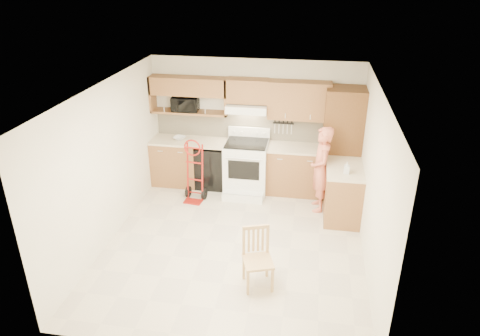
% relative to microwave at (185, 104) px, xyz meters
% --- Properties ---
extents(floor, '(4.00, 4.50, 0.02)m').
position_rel_microwave_xyz_m(floor, '(1.33, -2.08, -1.64)').
color(floor, '#BFB39E').
rests_on(floor, ground).
extents(ceiling, '(4.00, 4.50, 0.02)m').
position_rel_microwave_xyz_m(ceiling, '(1.33, -2.08, 0.88)').
color(ceiling, white).
rests_on(ceiling, ground).
extents(wall_back, '(4.00, 0.02, 2.50)m').
position_rel_microwave_xyz_m(wall_back, '(1.33, 0.17, -0.38)').
color(wall_back, beige).
rests_on(wall_back, ground).
extents(wall_front, '(4.00, 0.02, 2.50)m').
position_rel_microwave_xyz_m(wall_front, '(1.33, -4.34, -0.38)').
color(wall_front, beige).
rests_on(wall_front, ground).
extents(wall_left, '(0.02, 4.50, 2.50)m').
position_rel_microwave_xyz_m(wall_left, '(-0.68, -2.08, -0.38)').
color(wall_left, beige).
rests_on(wall_left, ground).
extents(wall_right, '(0.02, 4.50, 2.50)m').
position_rel_microwave_xyz_m(wall_right, '(3.34, -2.08, -0.38)').
color(wall_right, beige).
rests_on(wall_right, ground).
extents(backsplash, '(3.92, 0.03, 0.55)m').
position_rel_microwave_xyz_m(backsplash, '(1.33, 0.15, -0.43)').
color(backsplash, beige).
rests_on(backsplash, wall_back).
extents(lower_cab_left, '(0.90, 0.60, 0.90)m').
position_rel_microwave_xyz_m(lower_cab_left, '(-0.22, -0.14, -1.18)').
color(lower_cab_left, brown).
rests_on(lower_cab_left, ground).
extents(dishwasher, '(0.60, 0.60, 0.85)m').
position_rel_microwave_xyz_m(dishwasher, '(0.53, -0.14, -1.21)').
color(dishwasher, black).
rests_on(dishwasher, ground).
extents(lower_cab_right, '(1.14, 0.60, 0.90)m').
position_rel_microwave_xyz_m(lower_cab_right, '(2.16, -0.14, -1.18)').
color(lower_cab_right, brown).
rests_on(lower_cab_right, ground).
extents(countertop_left, '(1.50, 0.63, 0.04)m').
position_rel_microwave_xyz_m(countertop_left, '(0.08, -0.13, -0.71)').
color(countertop_left, beige).
rests_on(countertop_left, lower_cab_left).
extents(countertop_right, '(1.14, 0.63, 0.04)m').
position_rel_microwave_xyz_m(countertop_right, '(2.16, -0.13, -0.71)').
color(countertop_right, beige).
rests_on(countertop_right, lower_cab_right).
extents(cab_return_right, '(0.60, 1.00, 0.90)m').
position_rel_microwave_xyz_m(cab_return_right, '(3.03, -0.94, -1.18)').
color(cab_return_right, brown).
rests_on(cab_return_right, ground).
extents(countertop_return, '(0.63, 1.00, 0.04)m').
position_rel_microwave_xyz_m(countertop_return, '(3.03, -0.94, -0.71)').
color(countertop_return, beige).
rests_on(countertop_return, cab_return_right).
extents(pantry_tall, '(0.70, 0.60, 2.10)m').
position_rel_microwave_xyz_m(pantry_tall, '(2.98, -0.14, -0.58)').
color(pantry_tall, '#512D13').
rests_on(pantry_tall, ground).
extents(upper_cab_left, '(1.50, 0.33, 0.34)m').
position_rel_microwave_xyz_m(upper_cab_left, '(0.08, 0.00, 0.35)').
color(upper_cab_left, brown).
rests_on(upper_cab_left, wall_back).
extents(upper_shelf_mw, '(1.50, 0.33, 0.04)m').
position_rel_microwave_xyz_m(upper_shelf_mw, '(0.08, 0.00, -0.16)').
color(upper_shelf_mw, brown).
rests_on(upper_shelf_mw, wall_back).
extents(upper_cab_center, '(0.76, 0.33, 0.44)m').
position_rel_microwave_xyz_m(upper_cab_center, '(1.21, 0.00, 0.31)').
color(upper_cab_center, brown).
rests_on(upper_cab_center, wall_back).
extents(upper_cab_right, '(1.14, 0.33, 0.70)m').
position_rel_microwave_xyz_m(upper_cab_right, '(2.16, 0.00, 0.17)').
color(upper_cab_right, brown).
rests_on(upper_cab_right, wall_back).
extents(range_hood, '(0.76, 0.46, 0.14)m').
position_rel_microwave_xyz_m(range_hood, '(1.21, -0.06, -0.00)').
color(range_hood, white).
rests_on(range_hood, wall_back).
extents(knife_strip, '(0.40, 0.05, 0.29)m').
position_rel_microwave_xyz_m(knife_strip, '(1.88, 0.12, -0.39)').
color(knife_strip, black).
rests_on(knife_strip, backsplash).
extents(microwave, '(0.53, 0.37, 0.28)m').
position_rel_microwave_xyz_m(microwave, '(0.00, 0.00, 0.00)').
color(microwave, black).
rests_on(microwave, upper_shelf_mw).
extents(range, '(0.81, 1.07, 1.19)m').
position_rel_microwave_xyz_m(range, '(1.23, -0.30, -1.03)').
color(range, white).
rests_on(range, ground).
extents(person, '(0.45, 0.62, 1.57)m').
position_rel_microwave_xyz_m(person, '(2.63, -0.74, -0.85)').
color(person, '#D66C53').
rests_on(person, ground).
extents(hand_truck, '(0.47, 0.44, 1.10)m').
position_rel_microwave_xyz_m(hand_truck, '(0.33, -0.81, -1.08)').
color(hand_truck, '#A01A11').
rests_on(hand_truck, ground).
extents(dining_chair, '(0.50, 0.53, 0.86)m').
position_rel_microwave_xyz_m(dining_chair, '(1.82, -3.03, -1.20)').
color(dining_chair, tan).
rests_on(dining_chair, ground).
extents(soap_bottle, '(0.10, 0.10, 0.20)m').
position_rel_microwave_xyz_m(soap_bottle, '(3.03, -1.16, -0.59)').
color(soap_bottle, white).
rests_on(soap_bottle, countertop_return).
extents(bowl, '(0.29, 0.29, 0.06)m').
position_rel_microwave_xyz_m(bowl, '(-0.11, -0.14, -0.66)').
color(bowl, white).
rests_on(bowl, countertop_left).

